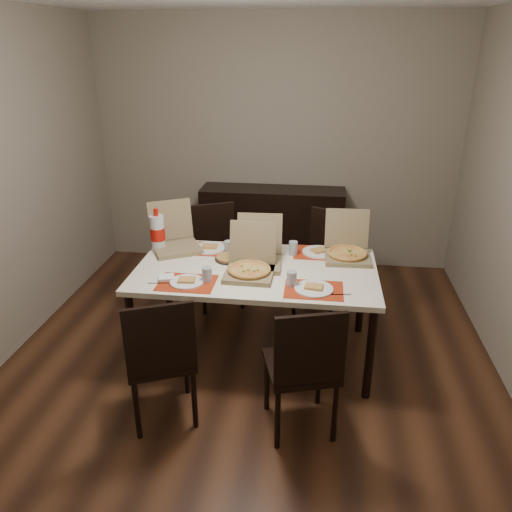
{
  "coord_description": "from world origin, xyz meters",
  "views": [
    {
      "loc": [
        0.47,
        -3.25,
        2.31
      ],
      "look_at": [
        0.04,
        0.12,
        0.85
      ],
      "focal_mm": 35.0,
      "sensor_mm": 36.0,
      "label": 1
    }
  ],
  "objects_px": {
    "chair_near_right": "(304,365)",
    "pizza_box_center": "(250,267)",
    "soda_bottle": "(158,233)",
    "dip_bowl": "(266,257)",
    "chair_near_left": "(161,356)",
    "sideboard": "(272,229)",
    "dining_table": "(256,276)",
    "chair_far_right": "(326,258)",
    "chair_far_left": "(216,250)"
  },
  "relations": [
    {
      "from": "chair_near_right",
      "to": "pizza_box_center",
      "type": "xyz_separation_m",
      "value": [
        -0.43,
        0.74,
        0.29
      ]
    },
    {
      "from": "chair_near_right",
      "to": "soda_bottle",
      "type": "relative_size",
      "value": 2.64
    },
    {
      "from": "dip_bowl",
      "to": "chair_near_left",
      "type": "bearing_deg",
      "value": -117.19
    },
    {
      "from": "sideboard",
      "to": "soda_bottle",
      "type": "relative_size",
      "value": 4.26
    },
    {
      "from": "sideboard",
      "to": "chair_near_right",
      "type": "relative_size",
      "value": 1.61
    },
    {
      "from": "dining_table",
      "to": "chair_near_left",
      "type": "height_order",
      "value": "chair_near_left"
    },
    {
      "from": "chair_far_right",
      "to": "dip_bowl",
      "type": "distance_m",
      "value": 0.82
    },
    {
      "from": "dining_table",
      "to": "dip_bowl",
      "type": "relative_size",
      "value": 17.41
    },
    {
      "from": "chair_far_left",
      "to": "chair_far_right",
      "type": "bearing_deg",
      "value": -2.75
    },
    {
      "from": "chair_near_left",
      "to": "pizza_box_center",
      "type": "distance_m",
      "value": 0.93
    },
    {
      "from": "dining_table",
      "to": "sideboard",
      "type": "bearing_deg",
      "value": 91.36
    },
    {
      "from": "chair_near_right",
      "to": "soda_bottle",
      "type": "xyz_separation_m",
      "value": [
        -1.23,
        1.1,
        0.39
      ]
    },
    {
      "from": "sideboard",
      "to": "chair_far_left",
      "type": "bearing_deg",
      "value": -119.63
    },
    {
      "from": "pizza_box_center",
      "to": "soda_bottle",
      "type": "height_order",
      "value": "soda_bottle"
    },
    {
      "from": "chair_far_right",
      "to": "pizza_box_center",
      "type": "relative_size",
      "value": 2.36
    },
    {
      "from": "pizza_box_center",
      "to": "dip_bowl",
      "type": "height_order",
      "value": "pizza_box_center"
    },
    {
      "from": "sideboard",
      "to": "chair_far_left",
      "type": "height_order",
      "value": "chair_far_left"
    },
    {
      "from": "soda_bottle",
      "to": "chair_far_left",
      "type": "bearing_deg",
      "value": 61.17
    },
    {
      "from": "chair_near_right",
      "to": "sideboard",
      "type": "bearing_deg",
      "value": 99.99
    },
    {
      "from": "chair_near_right",
      "to": "chair_near_left",
      "type": "bearing_deg",
      "value": -179.15
    },
    {
      "from": "chair_near_left",
      "to": "chair_far_right",
      "type": "bearing_deg",
      "value": 58.69
    },
    {
      "from": "chair_near_right",
      "to": "pizza_box_center",
      "type": "distance_m",
      "value": 0.91
    },
    {
      "from": "dip_bowl",
      "to": "soda_bottle",
      "type": "distance_m",
      "value": 0.9
    },
    {
      "from": "chair_near_left",
      "to": "chair_far_left",
      "type": "relative_size",
      "value": 1.0
    },
    {
      "from": "dining_table",
      "to": "dip_bowl",
      "type": "bearing_deg",
      "value": 74.86
    },
    {
      "from": "chair_far_right",
      "to": "soda_bottle",
      "type": "distance_m",
      "value": 1.53
    },
    {
      "from": "chair_near_left",
      "to": "soda_bottle",
      "type": "bearing_deg",
      "value": 107.09
    },
    {
      "from": "dining_table",
      "to": "pizza_box_center",
      "type": "xyz_separation_m",
      "value": [
        -0.03,
        -0.1,
        0.12
      ]
    },
    {
      "from": "dining_table",
      "to": "soda_bottle",
      "type": "height_order",
      "value": "soda_bottle"
    },
    {
      "from": "dip_bowl",
      "to": "soda_bottle",
      "type": "height_order",
      "value": "soda_bottle"
    },
    {
      "from": "sideboard",
      "to": "dip_bowl",
      "type": "relative_size",
      "value": 14.51
    },
    {
      "from": "chair_near_right",
      "to": "dip_bowl",
      "type": "relative_size",
      "value": 9.0
    },
    {
      "from": "chair_near_right",
      "to": "soda_bottle",
      "type": "bearing_deg",
      "value": 138.36
    },
    {
      "from": "sideboard",
      "to": "chair_far_right",
      "type": "distance_m",
      "value": 1.02
    },
    {
      "from": "chair_far_left",
      "to": "chair_far_right",
      "type": "height_order",
      "value": "same"
    },
    {
      "from": "sideboard",
      "to": "pizza_box_center",
      "type": "xyz_separation_m",
      "value": [
        0.01,
        -1.77,
        0.36
      ]
    },
    {
      "from": "dining_table",
      "to": "soda_bottle",
      "type": "distance_m",
      "value": 0.89
    },
    {
      "from": "chair_near_right",
      "to": "chair_far_left",
      "type": "relative_size",
      "value": 1.0
    },
    {
      "from": "dip_bowl",
      "to": "sideboard",
      "type": "bearing_deg",
      "value": 93.66
    },
    {
      "from": "sideboard",
      "to": "chair_near_left",
      "type": "xyz_separation_m",
      "value": [
        -0.45,
        -2.52,
        0.06
      ]
    },
    {
      "from": "chair_near_right",
      "to": "chair_far_right",
      "type": "distance_m",
      "value": 1.67
    },
    {
      "from": "dining_table",
      "to": "chair_far_right",
      "type": "relative_size",
      "value": 1.94
    },
    {
      "from": "chair_far_left",
      "to": "soda_bottle",
      "type": "bearing_deg",
      "value": -118.83
    },
    {
      "from": "sideboard",
      "to": "dip_bowl",
      "type": "bearing_deg",
      "value": -86.34
    },
    {
      "from": "dining_table",
      "to": "chair_near_right",
      "type": "xyz_separation_m",
      "value": [
        0.4,
        -0.85,
        -0.17
      ]
    },
    {
      "from": "chair_near_left",
      "to": "soda_bottle",
      "type": "xyz_separation_m",
      "value": [
        -0.34,
        1.11,
        0.39
      ]
    },
    {
      "from": "chair_far_right",
      "to": "chair_far_left",
      "type": "bearing_deg",
      "value": 177.25
    },
    {
      "from": "sideboard",
      "to": "pizza_box_center",
      "type": "bearing_deg",
      "value": -89.72
    },
    {
      "from": "chair_near_left",
      "to": "pizza_box_center",
      "type": "relative_size",
      "value": 2.36
    },
    {
      "from": "chair_far_left",
      "to": "dip_bowl",
      "type": "bearing_deg",
      "value": -50.9
    }
  ]
}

